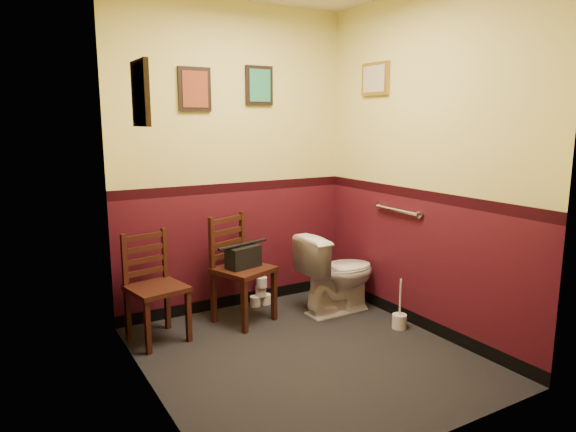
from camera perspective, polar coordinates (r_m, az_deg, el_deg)
name	(u,v)px	position (r m, az deg, el deg)	size (l,w,h in m)	color
floor	(305,355)	(3.90, 1.92, -15.19)	(2.20, 2.40, 0.00)	black
wall_back	(234,160)	(4.59, -6.04, 6.18)	(2.20, 2.70, 0.00)	#430E1A
wall_front	(438,192)	(2.61, 16.34, 2.53)	(2.20, 2.70, 0.00)	#430E1A
wall_left	(146,181)	(3.09, -15.48, 3.77)	(2.40, 2.70, 0.00)	#430E1A
wall_right	(423,165)	(4.22, 14.82, 5.52)	(2.40, 2.70, 0.00)	#430E1A
grab_bar	(397,210)	(4.43, 12.02, 0.64)	(0.05, 0.56, 0.06)	silver
framed_print_back_a	(195,89)	(4.43, -10.33, 13.69)	(0.28, 0.04, 0.36)	black
framed_print_back_b	(259,86)	(4.68, -3.21, 14.28)	(0.26, 0.04, 0.34)	black
framed_print_left	(141,93)	(3.18, -16.04, 12.96)	(0.04, 0.30, 0.38)	black
framed_print_right	(375,79)	(4.65, 9.65, 14.78)	(0.04, 0.34, 0.28)	olive
toilet	(338,273)	(4.62, 5.52, -6.38)	(0.40, 0.72, 0.71)	white
toilet_brush	(399,320)	(4.43, 12.27, -11.24)	(0.12, 0.12, 0.43)	silver
chair_left	(154,287)	(4.14, -14.62, -7.65)	(0.46, 0.46, 0.85)	#3D1C12
chair_right	(240,269)	(4.40, -5.35, -5.85)	(0.55, 0.55, 0.91)	#3D1C12
handbag	(243,257)	(4.34, -4.99, -4.53)	(0.32, 0.21, 0.21)	black
tp_stack	(261,289)	(4.82, -3.05, -8.11)	(0.21, 0.13, 0.36)	silver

